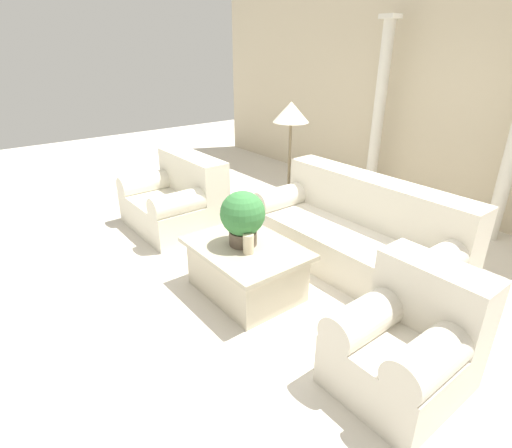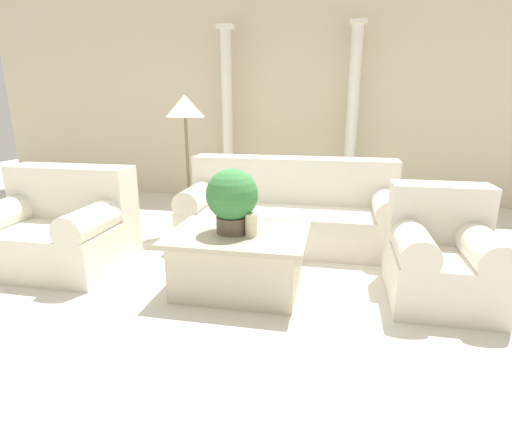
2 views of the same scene
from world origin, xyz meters
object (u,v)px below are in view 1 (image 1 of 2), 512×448
Objects in this scene: floor_lamp at (291,119)px; coffee_table at (246,269)px; sofa_long at (357,232)px; potted_plant at (243,216)px; loveseat at (178,199)px; armchair at (408,339)px.

coffee_table is at bearing -55.81° from floor_lamp.
potted_plant is (-0.31, -1.29, 0.42)m from sofa_long.
armchair is (3.38, -0.04, -0.00)m from loveseat.
potted_plant is 1.74m from floor_lamp.
sofa_long reaches higher than armchair.
potted_plant reaches higher than sofa_long.
armchair is (1.58, 0.20, 0.11)m from coffee_table.
loveseat reaches higher than armchair.
potted_plant is (1.75, -0.23, 0.41)m from loveseat.
floor_lamp reaches higher than sofa_long.
sofa_long is 1.33m from coffee_table.
loveseat is at bearing -152.85° from sofa_long.
coffee_table is at bearing -4.50° from potted_plant.
sofa_long is at bearing 140.28° from armchair.
loveseat reaches higher than coffee_table.
potted_plant is at bearing 175.50° from coffee_table.
potted_plant reaches higher than coffee_table.
floor_lamp is at bearing 154.97° from armchair.
sofa_long is 2.07× the size of coffee_table.
floor_lamp reaches higher than armchair.
potted_plant reaches higher than armchair.
loveseat is 1.82m from coffee_table.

